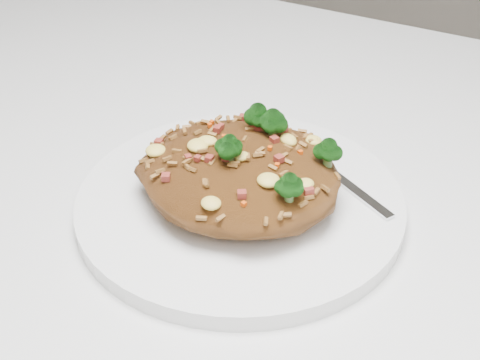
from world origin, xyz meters
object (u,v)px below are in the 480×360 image
(fried_rice, at_px, (241,165))
(fork, at_px, (330,171))
(dining_table, at_px, (294,281))
(plate, at_px, (240,202))

(fried_rice, xyz_separation_m, fork, (0.05, 0.06, -0.03))
(dining_table, bearing_deg, fried_rice, -136.69)
(fried_rice, bearing_deg, dining_table, 43.31)
(dining_table, relative_size, fried_rice, 7.49)
(plate, height_order, fork, fork)
(plate, relative_size, fried_rice, 1.62)
(plate, bearing_deg, dining_table, 43.00)
(dining_table, height_order, fried_rice, fried_rice)
(fried_rice, height_order, fork, fried_rice)
(dining_table, xyz_separation_m, fork, (0.01, 0.03, 0.11))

